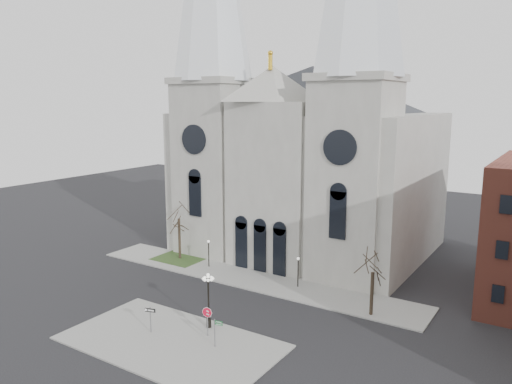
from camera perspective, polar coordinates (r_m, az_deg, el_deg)
The scene contains 13 objects.
ground at distance 48.64m, azimuth -8.30°, elevation -13.53°, with size 160.00×160.00×0.00m, color black.
sidewalk_near at distance 43.45m, azimuth -9.71°, elevation -16.54°, with size 18.00×10.00×0.14m, color gray.
sidewalk_far at distance 56.70m, azimuth -0.88°, elevation -9.78°, with size 40.00×6.00×0.14m, color gray.
grass_patch at distance 63.84m, azimuth -8.68°, elevation -7.53°, with size 6.00×5.00×0.18m, color #253F1B.
cathedral at distance 63.40m, azimuth 5.12°, elevation 9.34°, with size 33.00×26.66×54.00m.
tree_left at distance 62.37m, azimuth -8.82°, elevation -2.73°, with size 3.20×3.20×7.50m.
tree_right at distance 47.18m, azimuth 13.20°, elevation -8.65°, with size 3.20×3.20×6.00m.
ped_lamp_left at distance 59.72m, azimuth -5.44°, elevation -6.48°, with size 0.32×0.32×3.26m.
ped_lamp_right at distance 53.44m, azimuth 4.83°, elevation -8.53°, with size 0.32×0.32×3.26m.
stop_sign at distance 43.15m, azimuth -5.57°, elevation -13.86°, with size 0.91×0.17×2.55m.
globe_lamp at distance 44.10m, azimuth -5.47°, elevation -11.48°, with size 1.17×1.17×4.94m.
one_way_sign at distance 44.60m, azimuth -11.98°, elevation -13.62°, with size 0.96×0.34×2.26m.
street_name_sign at distance 41.55m, azimuth -4.63°, elevation -15.51°, with size 0.73×0.21×2.33m.
Camera 1 is at (29.60, -33.19, 19.70)m, focal length 35.00 mm.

